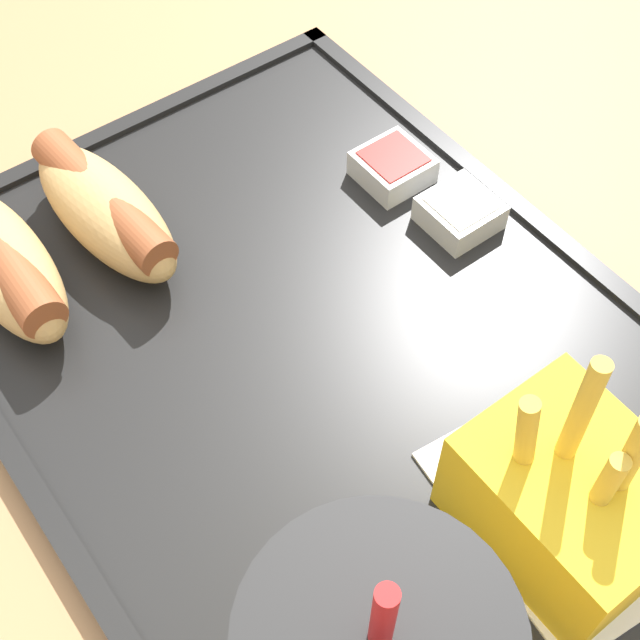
% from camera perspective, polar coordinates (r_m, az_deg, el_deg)
% --- Properties ---
extents(dining_table, '(1.19, 1.13, 0.72)m').
position_cam_1_polar(dining_table, '(0.82, 1.22, -16.71)').
color(dining_table, '#B27F51').
rests_on(dining_table, ground_plane).
extents(food_tray, '(0.46, 0.34, 0.01)m').
position_cam_1_polar(food_tray, '(0.49, 0.00, -2.37)').
color(food_tray, black).
rests_on(food_tray, dining_table).
extents(paper_napkin, '(0.13, 0.12, 0.00)m').
position_cam_1_polar(paper_napkin, '(0.46, 15.71, -11.19)').
color(paper_napkin, white).
rests_on(paper_napkin, food_tray).
extents(hot_dog_far, '(0.13, 0.05, 0.04)m').
position_cam_1_polar(hot_dog_far, '(0.53, -19.68, 3.64)').
color(hot_dog_far, tan).
rests_on(hot_dog_far, food_tray).
extents(hot_dog_near, '(0.13, 0.06, 0.04)m').
position_cam_1_polar(hot_dog_near, '(0.54, -13.61, 6.93)').
color(hot_dog_near, tan).
rests_on(hot_dog_near, food_tray).
extents(fries_carton, '(0.09, 0.08, 0.12)m').
position_cam_1_polar(fries_carton, '(0.42, 15.67, -10.96)').
color(fries_carton, gold).
rests_on(fries_carton, food_tray).
extents(sauce_cup_mayo, '(0.04, 0.04, 0.02)m').
position_cam_1_polar(sauce_cup_mayo, '(0.54, 8.94, 6.84)').
color(sauce_cup_mayo, silver).
rests_on(sauce_cup_mayo, food_tray).
extents(sauce_cup_ketchup, '(0.04, 0.04, 0.02)m').
position_cam_1_polar(sauce_cup_ketchup, '(0.57, 4.67, 9.78)').
color(sauce_cup_ketchup, silver).
rests_on(sauce_cup_ketchup, food_tray).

